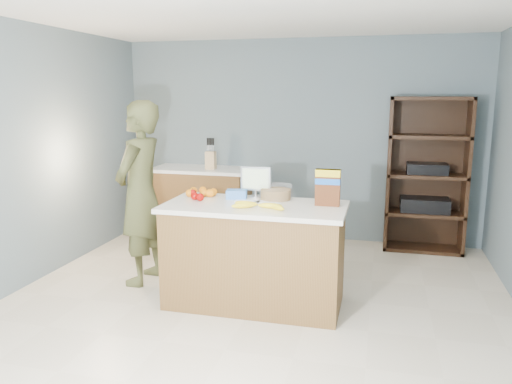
% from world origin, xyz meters
% --- Properties ---
extents(floor, '(4.50, 5.00, 0.02)m').
position_xyz_m(floor, '(0.00, 0.00, 0.00)').
color(floor, beige).
rests_on(floor, ground).
extents(walls, '(4.52, 5.02, 2.51)m').
position_xyz_m(walls, '(0.00, 0.00, 1.65)').
color(walls, slate).
rests_on(walls, ground).
extents(counter_peninsula, '(1.56, 0.76, 0.90)m').
position_xyz_m(counter_peninsula, '(0.00, 0.30, 0.42)').
color(counter_peninsula, brown).
rests_on(counter_peninsula, ground).
extents(back_cabinet, '(1.24, 0.62, 0.90)m').
position_xyz_m(back_cabinet, '(-1.20, 2.20, 0.45)').
color(back_cabinet, brown).
rests_on(back_cabinet, ground).
extents(shelving_unit, '(0.90, 0.40, 1.80)m').
position_xyz_m(shelving_unit, '(1.55, 2.35, 0.86)').
color(shelving_unit, black).
rests_on(shelving_unit, ground).
extents(person, '(0.45, 0.67, 1.77)m').
position_xyz_m(person, '(-1.20, 0.56, 0.89)').
color(person, '#434525').
rests_on(person, ground).
extents(knife_block, '(0.12, 0.10, 0.31)m').
position_xyz_m(knife_block, '(-1.04, 2.14, 1.02)').
color(knife_block, tan).
rests_on(knife_block, back_cabinet).
extents(envelopes, '(0.42, 0.18, 0.00)m').
position_xyz_m(envelopes, '(-0.00, 0.40, 0.90)').
color(envelopes, white).
rests_on(envelopes, counter_peninsula).
extents(bananas, '(0.47, 0.19, 0.05)m').
position_xyz_m(bananas, '(0.07, 0.18, 0.92)').
color(bananas, yellow).
rests_on(bananas, counter_peninsula).
extents(apples, '(0.20, 0.21, 0.07)m').
position_xyz_m(apples, '(-0.56, 0.38, 0.94)').
color(apples, '#920704').
rests_on(apples, counter_peninsula).
extents(oranges, '(0.27, 0.23, 0.07)m').
position_xyz_m(oranges, '(-0.56, 0.53, 0.94)').
color(oranges, orange).
rests_on(oranges, counter_peninsula).
extents(blue_carton, '(0.20, 0.15, 0.08)m').
position_xyz_m(blue_carton, '(-0.22, 0.50, 0.94)').
color(blue_carton, blue).
rests_on(blue_carton, counter_peninsula).
extents(salad_bowl, '(0.30, 0.30, 0.13)m').
position_xyz_m(salad_bowl, '(0.13, 0.56, 0.96)').
color(salad_bowl, '#267219').
rests_on(salad_bowl, counter_peninsula).
extents(tv, '(0.28, 0.12, 0.28)m').
position_xyz_m(tv, '(-0.07, 0.61, 1.06)').
color(tv, silver).
rests_on(tv, counter_peninsula).
extents(cereal_box, '(0.21, 0.08, 0.31)m').
position_xyz_m(cereal_box, '(0.61, 0.41, 1.08)').
color(cereal_box, '#592B14').
rests_on(cereal_box, counter_peninsula).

